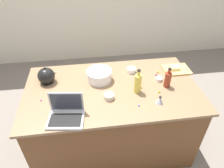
% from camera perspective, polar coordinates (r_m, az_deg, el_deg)
% --- Properties ---
extents(ground_plane, '(12.00, 12.00, 0.00)m').
position_cam_1_polar(ground_plane, '(2.79, 0.00, -15.64)').
color(ground_plane, slate).
extents(island_counter, '(1.81, 1.03, 0.90)m').
position_cam_1_polar(island_counter, '(2.45, 0.00, -9.29)').
color(island_counter, brown).
rests_on(island_counter, ground).
extents(laptop, '(0.34, 0.27, 0.22)m').
position_cam_1_polar(laptop, '(1.85, -12.66, -8.01)').
color(laptop, '#B7B7BC').
rests_on(laptop, island_counter).
extents(mixing_bowl_large, '(0.28, 0.28, 0.12)m').
position_cam_1_polar(mixing_bowl_large, '(2.22, -3.55, 2.47)').
color(mixing_bowl_large, white).
rests_on(mixing_bowl_large, island_counter).
extents(bottle_oil, '(0.07, 0.07, 0.26)m').
position_cam_1_polar(bottle_oil, '(2.05, 7.17, 0.28)').
color(bottle_oil, '#DBC64C').
rests_on(bottle_oil, island_counter).
extents(bottle_soy, '(0.07, 0.07, 0.22)m').
position_cam_1_polar(bottle_soy, '(2.19, 15.20, 1.31)').
color(bottle_soy, maroon).
rests_on(bottle_soy, island_counter).
extents(kettle, '(0.21, 0.18, 0.20)m').
position_cam_1_polar(kettle, '(2.28, -17.74, 2.12)').
color(kettle, black).
rests_on(kettle, island_counter).
extents(cutting_board, '(0.30, 0.23, 0.02)m').
position_cam_1_polar(cutting_board, '(2.52, 17.43, 3.86)').
color(cutting_board, tan).
rests_on(cutting_board, island_counter).
extents(butter_stick_left, '(0.11, 0.04, 0.04)m').
position_cam_1_polar(butter_stick_left, '(2.48, 17.12, 4.05)').
color(butter_stick_left, '#F4E58C').
rests_on(butter_stick_left, cutting_board).
extents(butter_stick_right, '(0.11, 0.05, 0.04)m').
position_cam_1_polar(butter_stick_right, '(2.52, 17.06, 4.64)').
color(butter_stick_right, '#F4E58C').
rests_on(butter_stick_right, cutting_board).
extents(ramekin_small, '(0.10, 0.10, 0.05)m').
position_cam_1_polar(ramekin_small, '(2.00, -0.83, -3.43)').
color(ramekin_small, beige).
rests_on(ramekin_small, island_counter).
extents(ramekin_medium, '(0.10, 0.10, 0.05)m').
position_cam_1_polar(ramekin_medium, '(2.38, 5.42, 3.86)').
color(ramekin_medium, white).
rests_on(ramekin_medium, island_counter).
extents(ramekin_wide, '(0.07, 0.07, 0.04)m').
position_cam_1_polar(ramekin_wide, '(2.29, 12.88, 1.36)').
color(ramekin_wide, white).
rests_on(ramekin_wide, island_counter).
extents(kitchen_timer, '(0.07, 0.07, 0.08)m').
position_cam_1_polar(kitchen_timer, '(2.00, 13.13, -4.35)').
color(kitchen_timer, '#B2B2B7').
rests_on(kitchen_timer, island_counter).
extents(candy_0, '(0.02, 0.02, 0.02)m').
position_cam_1_polar(candy_0, '(2.13, 12.99, -2.08)').
color(candy_0, yellow).
rests_on(candy_0, island_counter).
extents(candy_1, '(0.02, 0.02, 0.02)m').
position_cam_1_polar(candy_1, '(2.21, -5.96, 0.44)').
color(candy_1, blue).
rests_on(candy_1, island_counter).
extents(candy_2, '(0.02, 0.02, 0.02)m').
position_cam_1_polar(candy_2, '(2.13, -15.86, -2.82)').
color(candy_2, blue).
rests_on(candy_2, island_counter).
extents(candy_4, '(0.02, 0.02, 0.02)m').
position_cam_1_polar(candy_4, '(2.15, 8.20, -0.98)').
color(candy_4, orange).
rests_on(candy_4, island_counter).
extents(candy_5, '(0.01, 0.01, 0.01)m').
position_cam_1_polar(candy_5, '(1.95, 7.51, -5.92)').
color(candy_5, blue).
rests_on(candy_5, island_counter).
extents(candy_6, '(0.02, 0.02, 0.02)m').
position_cam_1_polar(candy_6, '(2.42, 12.55, 3.29)').
color(candy_6, yellow).
rests_on(candy_6, island_counter).
extents(candy_7, '(0.02, 0.02, 0.02)m').
position_cam_1_polar(candy_7, '(2.37, 12.20, 2.54)').
color(candy_7, '#CC3399').
rests_on(candy_7, island_counter).
extents(candy_8, '(0.01, 0.01, 0.01)m').
position_cam_1_polar(candy_8, '(2.10, -19.10, -4.29)').
color(candy_8, '#CC3399').
rests_on(candy_8, island_counter).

